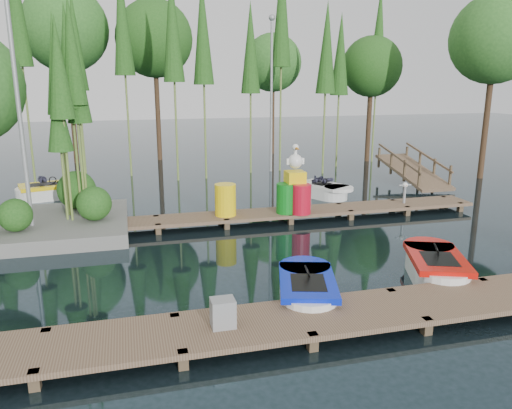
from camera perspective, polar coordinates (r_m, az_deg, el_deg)
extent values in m
plane|color=#1B2C33|center=(13.20, -1.56, -5.29)|extent=(90.00, 90.00, 0.00)
cube|color=brown|center=(9.12, 5.05, -12.92)|extent=(18.00, 1.50, 0.10)
cube|color=brown|center=(8.37, -23.91, -18.46)|extent=(0.16, 0.16, 0.50)
cube|color=brown|center=(9.45, -22.74, -14.41)|extent=(0.16, 0.16, 0.50)
cube|color=brown|center=(8.26, -8.32, -17.74)|extent=(0.16, 0.16, 0.50)
cube|color=brown|center=(9.35, -9.23, -13.72)|extent=(0.16, 0.16, 0.50)
cube|color=brown|center=(8.70, 6.47, -15.90)|extent=(0.16, 0.16, 0.50)
cube|color=brown|center=(9.74, 3.75, -12.36)|extent=(0.16, 0.16, 0.50)
cube|color=brown|center=(9.61, 18.87, -13.54)|extent=(0.16, 0.16, 0.50)
cube|color=brown|center=(10.56, 15.09, -10.64)|extent=(0.16, 0.16, 0.50)
cube|color=brown|center=(11.73, 24.39, -8.92)|extent=(0.16, 0.16, 0.50)
cube|color=brown|center=(15.67, -0.08, -1.17)|extent=(15.00, 1.20, 0.10)
cube|color=brown|center=(15.16, -26.60, -4.04)|extent=(0.16, 0.16, 0.50)
cube|color=brown|center=(16.06, -25.93, -3.00)|extent=(0.16, 0.16, 0.50)
cube|color=brown|center=(14.85, -18.93, -3.63)|extent=(0.16, 0.16, 0.50)
cube|color=brown|center=(15.77, -18.70, -2.60)|extent=(0.16, 0.16, 0.50)
cube|color=brown|center=(14.82, -11.09, -3.16)|extent=(0.16, 0.16, 0.50)
cube|color=brown|center=(15.74, -11.33, -2.14)|extent=(0.16, 0.16, 0.50)
cube|color=brown|center=(15.06, -3.36, -2.63)|extent=(0.16, 0.16, 0.50)
cube|color=brown|center=(15.96, -4.05, -1.66)|extent=(0.16, 0.16, 0.50)
cube|color=brown|center=(15.56, 3.98, -2.08)|extent=(0.16, 0.16, 0.50)
cube|color=brown|center=(16.44, 2.92, -1.17)|extent=(0.16, 0.16, 0.50)
cube|color=brown|center=(16.30, 10.76, -1.54)|extent=(0.16, 0.16, 0.50)
cube|color=brown|center=(17.14, 9.40, -0.70)|extent=(0.16, 0.16, 0.50)
cube|color=brown|center=(17.25, 16.86, -1.04)|extent=(0.16, 0.16, 0.50)
cube|color=brown|center=(18.05, 15.30, -0.27)|extent=(0.16, 0.16, 0.50)
cube|color=brown|center=(18.38, 22.28, -0.58)|extent=(0.16, 0.16, 0.50)
cube|color=brown|center=(19.13, 20.58, 0.12)|extent=(0.16, 0.16, 0.50)
cube|color=slate|center=(16.02, -25.62, -2.51)|extent=(6.20, 4.20, 0.42)
sphere|color=#275A1C|center=(14.87, -25.82, -1.11)|extent=(0.90, 0.90, 0.90)
sphere|color=#275A1C|center=(16.75, -19.82, 1.59)|extent=(1.20, 1.20, 1.20)
sphere|color=#275A1C|center=(15.17, -18.02, 0.10)|extent=(1.00, 1.00, 1.00)
cylinder|color=olive|center=(15.82, -20.07, 8.14)|extent=(0.07, 0.07, 5.93)
cone|color=#275A1C|center=(15.77, -20.73, 15.64)|extent=(0.70, 0.70, 2.97)
cylinder|color=olive|center=(15.70, -21.25, 7.51)|extent=(0.07, 0.07, 5.66)
cone|color=#275A1C|center=(15.63, -21.92, 14.73)|extent=(0.70, 0.70, 2.83)
cylinder|color=olive|center=(15.86, -19.28, 6.93)|extent=(0.07, 0.07, 5.22)
cone|color=#275A1C|center=(15.76, -19.83, 13.53)|extent=(0.70, 0.70, 2.61)
cylinder|color=olive|center=(15.08, -20.99, 7.04)|extent=(0.07, 0.07, 5.53)
cone|color=#275A1C|center=(14.99, -21.66, 14.38)|extent=(0.70, 0.70, 2.76)
cylinder|color=olive|center=(15.32, -21.23, 4.24)|extent=(0.07, 0.07, 4.01)
cone|color=#275A1C|center=(15.17, -21.71, 9.46)|extent=(0.70, 0.70, 2.01)
cylinder|color=olive|center=(15.69, -19.68, 8.46)|extent=(0.07, 0.07, 6.11)
cone|color=#275A1C|center=(15.65, -20.35, 16.26)|extent=(0.70, 0.70, 3.05)
cylinder|color=#3F2A1A|center=(24.61, 24.92, 9.70)|extent=(0.26, 0.26, 6.06)
sphere|color=#347128|center=(24.63, 25.68, 16.71)|extent=(3.81, 3.81, 3.81)
cylinder|color=#3F2A1A|center=(27.94, 12.81, 9.96)|extent=(0.26, 0.26, 5.02)
sphere|color=#275A1C|center=(27.88, 13.10, 15.11)|extent=(3.16, 3.16, 3.16)
cylinder|color=#3F2A1A|center=(30.11, 1.87, 10.85)|extent=(0.26, 0.26, 5.31)
sphere|color=#347128|center=(30.08, 1.91, 15.91)|extent=(3.34, 3.34, 3.34)
cylinder|color=#3F2A1A|center=(28.24, -11.22, 11.55)|extent=(0.26, 0.26, 6.46)
sphere|color=#275A1C|center=(28.29, -11.55, 18.09)|extent=(4.06, 4.06, 4.06)
cylinder|color=#3F2A1A|center=(28.26, -20.37, 11.35)|extent=(0.26, 0.26, 6.85)
sphere|color=#347128|center=(28.35, -21.00, 18.26)|extent=(4.31, 4.31, 4.31)
cylinder|color=olive|center=(23.27, -25.12, 13.96)|extent=(0.09, 0.09, 9.66)
cylinder|color=olive|center=(24.04, -19.58, 12.07)|extent=(0.09, 0.09, 7.69)
cone|color=#275A1C|center=(24.08, -20.02, 17.18)|extent=(0.90, 0.90, 4.23)
cylinder|color=olive|center=(23.60, -14.70, 13.97)|extent=(0.09, 0.09, 8.99)
cone|color=#275A1C|center=(23.75, -15.10, 20.04)|extent=(0.90, 0.90, 4.94)
cylinder|color=olive|center=(22.10, -9.29, 13.53)|extent=(0.09, 0.09, 8.44)
cone|color=#275A1C|center=(22.21, -9.55, 19.63)|extent=(0.90, 0.90, 4.64)
cylinder|color=olive|center=(22.39, -5.96, 13.37)|extent=(0.09, 0.09, 8.22)
cone|color=#275A1C|center=(22.48, -6.12, 19.24)|extent=(0.90, 0.90, 4.52)
cylinder|color=olive|center=(23.71, -0.62, 12.50)|extent=(0.09, 0.09, 7.41)
cone|color=#275A1C|center=(23.74, -0.63, 17.51)|extent=(0.90, 0.90, 4.07)
cylinder|color=olive|center=(24.34, 2.88, 15.32)|extent=(0.09, 0.09, 9.77)
cone|color=#275A1C|center=(24.55, 2.96, 21.71)|extent=(0.90, 0.90, 5.38)
cylinder|color=olive|center=(23.76, 7.90, 12.37)|extent=(0.09, 0.09, 7.40)
cone|color=#275A1C|center=(23.79, 8.08, 17.37)|extent=(0.90, 0.90, 4.07)
cylinder|color=olive|center=(25.77, 9.44, 12.16)|extent=(0.09, 0.09, 7.14)
cone|color=#275A1C|center=(25.78, 9.63, 16.60)|extent=(0.90, 0.90, 3.93)
cylinder|color=olive|center=(27.77, 13.58, 13.61)|extent=(0.09, 0.09, 8.61)
cone|color=#275A1C|center=(27.86, 13.88, 18.56)|extent=(0.90, 0.90, 4.74)
cylinder|color=gray|center=(14.90, -25.43, 9.38)|extent=(0.12, 0.12, 7.00)
cylinder|color=gray|center=(24.12, 1.77, 12.04)|extent=(0.12, 0.12, 7.00)
sphere|color=gray|center=(24.26, 1.83, 20.57)|extent=(0.30, 0.30, 0.30)
cube|color=brown|center=(22.38, 17.46, 3.63)|extent=(1.50, 3.94, 0.95)
cube|color=brown|center=(20.68, 18.14, 2.86)|extent=(0.08, 0.08, 0.90)
cube|color=brown|center=(21.57, 16.61, 3.72)|extent=(0.08, 0.08, 0.90)
cube|color=brown|center=(22.49, 15.19, 4.50)|extent=(0.08, 0.08, 0.90)
cube|color=brown|center=(23.42, 13.88, 5.23)|extent=(0.08, 0.08, 0.90)
cube|color=brown|center=(21.92, 16.02, 5.11)|extent=(0.06, 3.54, 0.83)
cube|color=brown|center=(21.46, 21.30, 2.99)|extent=(0.08, 0.08, 0.90)
cube|color=brown|center=(22.33, 19.69, 3.82)|extent=(0.08, 0.08, 0.90)
cube|color=brown|center=(23.21, 18.21, 4.58)|extent=(0.08, 0.08, 0.90)
cube|color=brown|center=(24.11, 16.82, 5.28)|extent=(0.08, 0.08, 0.90)
cube|color=brown|center=(22.67, 19.08, 5.17)|extent=(0.06, 3.54, 0.83)
cube|color=white|center=(10.26, 5.87, -10.17)|extent=(1.35, 1.35, 0.50)
cylinder|color=white|center=(10.76, 5.65, -8.97)|extent=(1.35, 1.35, 0.50)
cylinder|color=white|center=(9.76, 6.10, -11.49)|extent=(1.35, 1.35, 0.50)
cube|color=#071EC4|center=(10.15, 5.91, -8.77)|extent=(1.59, 2.12, 0.13)
cylinder|color=#071EC4|center=(10.88, 5.60, -7.14)|extent=(1.37, 1.37, 0.13)
cube|color=black|center=(9.97, 5.99, -8.96)|extent=(0.90, 1.05, 0.05)
torus|color=black|center=(10.20, 5.88, -7.54)|extent=(0.20, 0.28, 0.24)
cube|color=white|center=(12.07, 19.88, -7.10)|extent=(1.48, 1.48, 0.52)
cylinder|color=white|center=(12.60, 19.29, -6.16)|extent=(1.47, 1.47, 0.52)
cylinder|color=white|center=(11.56, 20.52, -8.12)|extent=(1.47, 1.47, 0.52)
cube|color=red|center=(11.98, 19.99, -5.83)|extent=(1.80, 2.27, 0.13)
cylinder|color=red|center=(12.75, 19.14, -4.56)|extent=(1.50, 1.50, 0.13)
cube|color=black|center=(11.79, 20.22, -5.94)|extent=(1.00, 1.13, 0.06)
torus|color=black|center=(12.05, 19.91, -4.75)|extent=(0.23, 0.30, 0.25)
cube|color=white|center=(20.41, -22.50, 1.21)|extent=(1.46, 1.45, 0.54)
cylinder|color=white|center=(20.49, -20.86, 1.41)|extent=(1.45, 1.45, 0.54)
cylinder|color=white|center=(20.35, -24.15, 1.01)|extent=(1.45, 1.45, 0.54)
cube|color=yellow|center=(20.35, -22.58, 2.02)|extent=(2.30, 1.70, 0.14)
cylinder|color=yellow|center=(20.47, -20.18, 2.30)|extent=(1.48, 1.48, 0.14)
cube|color=black|center=(20.32, -23.14, 2.08)|extent=(1.13, 0.96, 0.06)
torus|color=black|center=(20.33, -22.22, 2.61)|extent=(0.30, 0.21, 0.26)
imported|color=#1E1E2D|center=(20.27, -23.34, 2.72)|extent=(0.49, 0.42, 0.96)
cube|color=white|center=(19.26, 7.51, 1.40)|extent=(1.47, 1.47, 0.49)
cylinder|color=white|center=(18.95, 8.81, 1.15)|extent=(1.46, 1.46, 0.49)
cylinder|color=white|center=(19.59, 6.27, 1.65)|extent=(1.46, 1.46, 0.49)
cube|color=white|center=(19.21, 7.54, 2.18)|extent=(1.88, 2.16, 0.12)
cylinder|color=white|center=(18.75, 9.44, 1.82)|extent=(1.49, 1.49, 0.12)
cube|color=black|center=(19.30, 7.12, 2.38)|extent=(1.02, 1.10, 0.05)
torus|color=black|center=(19.09, 7.88, 2.64)|extent=(0.24, 0.28, 0.24)
imported|color=#1E1E2D|center=(19.29, 7.04, 2.93)|extent=(0.41, 0.44, 0.80)
imported|color=#1E1E2D|center=(19.36, 8.33, 2.76)|extent=(0.31, 0.35, 0.61)
cube|color=gray|center=(8.66, -3.80, -12.25)|extent=(0.41, 0.34, 0.50)
cylinder|color=yellow|center=(15.33, -3.52, 0.54)|extent=(0.65, 0.65, 0.98)
cylinder|color=#0C7318|center=(15.61, 3.48, 0.71)|extent=(0.62, 0.62, 0.93)
cylinder|color=silver|center=(16.10, 5.24, 1.09)|extent=(0.62, 0.62, 0.93)
cylinder|color=red|center=(15.55, 5.17, 0.62)|extent=(0.62, 0.62, 0.93)
cube|color=yellow|center=(15.67, 4.48, 3.17)|extent=(0.57, 0.57, 0.36)
sphere|color=white|center=(15.58, 4.51, 4.94)|extent=(0.46, 0.46, 0.46)
cylinder|color=white|center=(15.54, 4.53, 5.89)|extent=(0.10, 0.10, 0.31)
sphere|color=white|center=(15.52, 4.54, 6.53)|extent=(0.21, 0.21, 0.21)
cone|color=orange|center=(15.33, 4.80, 6.35)|extent=(0.10, 0.31, 0.10)
cube|color=white|center=(15.58, 4.51, 4.94)|extent=(0.57, 0.06, 0.19)
cylinder|color=gray|center=(17.61, 16.60, 1.02)|extent=(0.09, 0.09, 0.54)
sphere|color=white|center=(17.53, 16.69, 2.15)|extent=(0.18, 0.18, 0.18)
cube|color=gray|center=(17.53, 16.69, 2.15)|extent=(0.45, 0.04, 0.04)
cone|color=orange|center=(17.44, 16.87, 2.08)|extent=(0.04, 0.09, 0.04)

